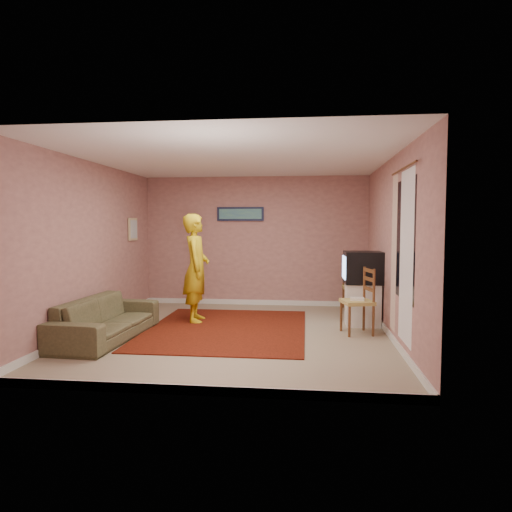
# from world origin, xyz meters

# --- Properties ---
(ground) EXTENTS (5.00, 5.00, 0.00)m
(ground) POSITION_xyz_m (0.00, 0.00, 0.00)
(ground) COLOR gray
(ground) RESTS_ON ground
(wall_back) EXTENTS (4.50, 0.02, 2.60)m
(wall_back) POSITION_xyz_m (0.00, 2.50, 1.30)
(wall_back) COLOR tan
(wall_back) RESTS_ON ground
(wall_front) EXTENTS (4.50, 0.02, 2.60)m
(wall_front) POSITION_xyz_m (0.00, -2.50, 1.30)
(wall_front) COLOR tan
(wall_front) RESTS_ON ground
(wall_left) EXTENTS (0.02, 5.00, 2.60)m
(wall_left) POSITION_xyz_m (-2.25, 0.00, 1.30)
(wall_left) COLOR tan
(wall_left) RESTS_ON ground
(wall_right) EXTENTS (0.02, 5.00, 2.60)m
(wall_right) POSITION_xyz_m (2.25, 0.00, 1.30)
(wall_right) COLOR tan
(wall_right) RESTS_ON ground
(ceiling) EXTENTS (4.50, 5.00, 0.02)m
(ceiling) POSITION_xyz_m (0.00, 0.00, 2.60)
(ceiling) COLOR white
(ceiling) RESTS_ON wall_back
(baseboard_back) EXTENTS (4.50, 0.02, 0.10)m
(baseboard_back) POSITION_xyz_m (0.00, 2.49, 0.05)
(baseboard_back) COLOR silver
(baseboard_back) RESTS_ON ground
(baseboard_front) EXTENTS (4.50, 0.02, 0.10)m
(baseboard_front) POSITION_xyz_m (0.00, -2.49, 0.05)
(baseboard_front) COLOR silver
(baseboard_front) RESTS_ON ground
(baseboard_left) EXTENTS (0.02, 5.00, 0.10)m
(baseboard_left) POSITION_xyz_m (-2.24, 0.00, 0.05)
(baseboard_left) COLOR silver
(baseboard_left) RESTS_ON ground
(baseboard_right) EXTENTS (0.02, 5.00, 0.10)m
(baseboard_right) POSITION_xyz_m (2.24, 0.00, 0.05)
(baseboard_right) COLOR silver
(baseboard_right) RESTS_ON ground
(window) EXTENTS (0.01, 1.10, 1.50)m
(window) POSITION_xyz_m (2.24, -0.90, 1.45)
(window) COLOR black
(window) RESTS_ON wall_right
(curtain_sheer) EXTENTS (0.01, 0.75, 2.10)m
(curtain_sheer) POSITION_xyz_m (2.23, -1.05, 1.25)
(curtain_sheer) COLOR white
(curtain_sheer) RESTS_ON wall_right
(curtain_floral) EXTENTS (0.01, 0.35, 2.10)m
(curtain_floral) POSITION_xyz_m (2.21, -0.35, 1.25)
(curtain_floral) COLOR #EFE7CC
(curtain_floral) RESTS_ON wall_right
(curtain_rod) EXTENTS (0.02, 1.40, 0.02)m
(curtain_rod) POSITION_xyz_m (2.20, -0.90, 2.32)
(curtain_rod) COLOR brown
(curtain_rod) RESTS_ON wall_right
(picture_back) EXTENTS (0.95, 0.04, 0.28)m
(picture_back) POSITION_xyz_m (-0.30, 2.47, 1.85)
(picture_back) COLOR #121833
(picture_back) RESTS_ON wall_back
(picture_left) EXTENTS (0.04, 0.38, 0.42)m
(picture_left) POSITION_xyz_m (-2.22, 1.60, 1.55)
(picture_left) COLOR #CEBF8D
(picture_left) RESTS_ON wall_left
(area_rug) EXTENTS (2.44, 3.05, 0.02)m
(area_rug) POSITION_xyz_m (-0.20, 0.28, 0.01)
(area_rug) COLOR black
(area_rug) RESTS_ON ground
(tv_cabinet) EXTENTS (0.54, 0.49, 0.68)m
(tv_cabinet) POSITION_xyz_m (1.95, 0.82, 0.34)
(tv_cabinet) COLOR white
(tv_cabinet) RESTS_ON ground
(crt_tv) EXTENTS (0.62, 0.55, 0.52)m
(crt_tv) POSITION_xyz_m (1.94, 0.82, 0.94)
(crt_tv) COLOR black
(crt_tv) RESTS_ON tv_cabinet
(chair_a) EXTENTS (0.41, 0.39, 0.49)m
(chair_a) POSITION_xyz_m (1.94, 2.20, 0.55)
(chair_a) COLOR tan
(chair_a) RESTS_ON ground
(dvd_player) EXTENTS (0.34, 0.26, 0.05)m
(dvd_player) POSITION_xyz_m (1.94, 2.20, 0.48)
(dvd_player) COLOR #BABABF
(dvd_player) RESTS_ON chair_a
(blue_throw) EXTENTS (0.38, 0.05, 0.40)m
(blue_throw) POSITION_xyz_m (1.94, 2.20, 0.72)
(blue_throw) COLOR #8CBDE5
(blue_throw) RESTS_ON chair_a
(chair_b) EXTENTS (0.52, 0.54, 0.54)m
(chair_b) POSITION_xyz_m (1.80, 0.21, 0.61)
(chair_b) COLOR tan
(chair_b) RESTS_ON ground
(game_console) EXTENTS (0.21, 0.15, 0.04)m
(game_console) POSITION_xyz_m (1.80, 0.21, 0.53)
(game_console) COLOR white
(game_console) RESTS_ON chair_b
(sofa) EXTENTS (0.89, 2.06, 0.59)m
(sofa) POSITION_xyz_m (-1.80, -0.52, 0.30)
(sofa) COLOR brown
(sofa) RESTS_ON ground
(person) EXTENTS (0.52, 0.72, 1.82)m
(person) POSITION_xyz_m (-0.81, 0.78, 0.91)
(person) COLOR gold
(person) RESTS_ON ground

